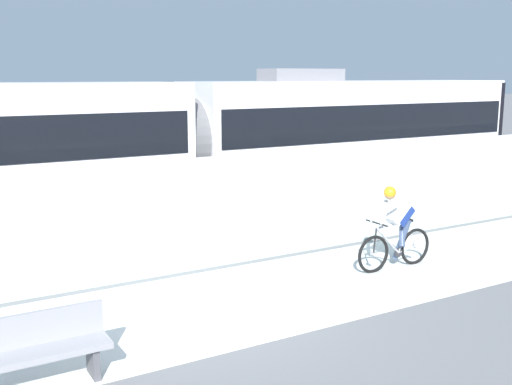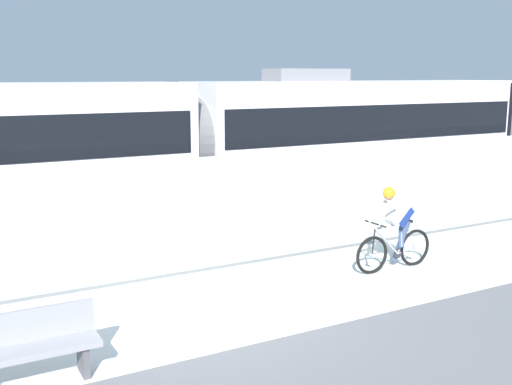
% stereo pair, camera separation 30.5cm
% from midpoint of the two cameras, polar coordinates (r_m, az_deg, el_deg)
% --- Properties ---
extents(ground_plane, '(200.00, 200.00, 0.00)m').
position_cam_midpoint_polar(ground_plane, '(9.90, -6.27, -10.71)').
color(ground_plane, slate).
extents(bike_path_deck, '(32.00, 3.20, 0.01)m').
position_cam_midpoint_polar(bike_path_deck, '(9.90, -6.27, -10.68)').
color(bike_path_deck, silver).
rests_on(bike_path_deck, ground).
extents(glass_parapet, '(32.00, 0.05, 1.22)m').
position_cam_midpoint_polar(glass_parapet, '(11.34, -10.17, -4.75)').
color(glass_parapet, '#ADC6C1').
rests_on(glass_parapet, ground).
extents(concrete_barrier_wall, '(32.00, 0.36, 1.85)m').
position_cam_midpoint_polar(concrete_barrier_wall, '(12.92, -12.99, -1.51)').
color(concrete_barrier_wall, white).
rests_on(concrete_barrier_wall, ground).
extents(tram_rail_near, '(32.00, 0.08, 0.01)m').
position_cam_midpoint_polar(tram_rail_near, '(15.46, -15.63, -3.12)').
color(tram_rail_near, '#595654').
rests_on(tram_rail_near, ground).
extents(tram_rail_far, '(32.00, 0.08, 0.01)m').
position_cam_midpoint_polar(tram_rail_far, '(16.82, -16.89, -2.07)').
color(tram_rail_far, '#595654').
rests_on(tram_rail_far, ground).
extents(tram, '(22.56, 2.54, 3.81)m').
position_cam_midpoint_polar(tram, '(16.71, -7.20, 4.80)').
color(tram, silver).
rests_on(tram, ground).
extents(cyclist_on_bike, '(1.77, 0.58, 1.61)m').
position_cam_midpoint_polar(cyclist_on_bike, '(11.84, 12.13, -3.30)').
color(cyclist_on_bike, black).
rests_on(cyclist_on_bike, ground).
extents(bench, '(1.60, 0.45, 0.89)m').
position_cam_midpoint_polar(bench, '(7.88, -20.54, -13.42)').
color(bench, gray).
rests_on(bench, ground).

